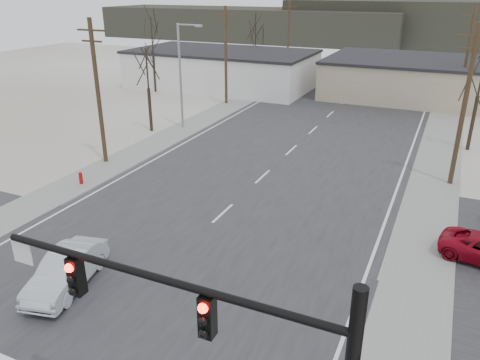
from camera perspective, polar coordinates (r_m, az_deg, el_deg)
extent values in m
plane|color=silver|center=(20.65, -12.33, -13.22)|extent=(140.00, 140.00, 0.00)
cube|color=#272729|center=(32.29, 3.42, 1.00)|extent=(18.00, 110.00, 0.05)
cube|color=#272729|center=(20.64, -12.34, -13.17)|extent=(90.00, 10.00, 0.04)
cube|color=gray|center=(41.06, -7.94, 5.62)|extent=(3.00, 90.00, 0.06)
cube|color=gray|center=(35.13, 22.86, 1.03)|extent=(3.00, 90.00, 0.06)
cylinder|color=black|center=(10.27, -10.13, -11.65)|extent=(8.40, 0.18, 0.18)
cube|color=black|center=(10.10, -4.00, -16.21)|extent=(0.32, 0.30, 1.00)
cube|color=black|center=(11.88, -19.33, -10.96)|extent=(0.32, 0.30, 1.00)
sphere|color=#FF0C05|center=(9.78, -4.54, -15.31)|extent=(0.22, 0.22, 0.22)
sphere|color=#FF0C05|center=(11.62, -20.10, -10.03)|extent=(0.22, 0.22, 0.22)
cube|color=silver|center=(12.91, -25.03, -8.03)|extent=(0.60, 0.04, 0.60)
cylinder|color=#A50C0C|center=(31.82, -18.81, 0.07)|extent=(0.24, 0.24, 0.70)
sphere|color=#A50C0C|center=(31.68, -18.90, 0.74)|extent=(0.24, 0.24, 0.24)
cube|color=silver|center=(60.18, -2.22, 13.27)|extent=(22.00, 12.00, 4.20)
cube|color=black|center=(59.86, -2.25, 15.39)|extent=(22.30, 12.30, 0.30)
cube|color=tan|center=(57.91, 23.91, 10.92)|extent=(26.00, 14.00, 4.00)
cube|color=black|center=(57.58, 24.25, 13.00)|extent=(26.30, 14.30, 0.30)
cylinder|color=#412E1E|center=(34.16, -16.91, 10.02)|extent=(0.30, 0.30, 10.00)
cube|color=#412E1E|center=(33.56, -17.75, 17.01)|extent=(2.20, 0.12, 0.12)
cube|color=#412E1E|center=(33.62, -17.61, 15.83)|extent=(1.60, 0.12, 0.12)
cylinder|color=#412E1E|center=(50.68, -1.75, 14.82)|extent=(0.30, 0.30, 10.00)
cube|color=#412E1E|center=(50.28, -1.80, 19.56)|extent=(2.20, 0.12, 0.12)
cube|color=#412E1E|center=(50.32, -1.79, 18.77)|extent=(1.60, 0.12, 0.12)
cylinder|color=#412E1E|center=(69.07, 5.90, 16.81)|extent=(0.30, 0.30, 10.00)
cube|color=#412E1E|center=(68.78, 6.05, 20.29)|extent=(2.20, 0.12, 0.12)
cube|color=#412E1E|center=(68.81, 6.03, 19.71)|extent=(1.60, 0.12, 0.12)
cylinder|color=#412E1E|center=(31.83, 25.63, 7.89)|extent=(0.30, 0.30, 10.00)
cube|color=#412E1E|center=(31.18, 26.96, 15.33)|extent=(2.20, 0.12, 0.12)
cube|color=#412E1E|center=(31.25, 26.73, 14.07)|extent=(1.60, 0.12, 0.12)
cylinder|color=#412E1E|center=(53.51, 25.88, 13.06)|extent=(0.30, 0.30, 10.00)
cube|color=#412E1E|center=(53.13, 26.68, 17.49)|extent=(2.20, 0.12, 0.12)
cube|color=#412E1E|center=(53.17, 26.55, 16.75)|extent=(1.60, 0.12, 0.12)
cylinder|color=gray|center=(41.87, -7.28, 12.29)|extent=(0.20, 0.20, 9.00)
cylinder|color=gray|center=(40.80, -6.33, 18.30)|extent=(2.00, 0.12, 0.12)
cube|color=gray|center=(40.31, -5.04, 18.22)|extent=(0.60, 0.25, 0.18)
cylinder|color=#2F261D|center=(41.87, -10.90, 8.38)|extent=(0.28, 0.28, 3.75)
cylinder|color=#2F261D|center=(41.19, -11.25, 12.93)|extent=(0.14, 0.14, 3.75)
cylinder|color=#2F261D|center=(40.30, 26.47, 6.22)|extent=(0.28, 0.28, 4.25)
cylinder|color=#2F261D|center=(64.72, 1.86, 14.07)|extent=(0.28, 0.28, 4.50)
cylinder|color=#2F261D|center=(64.24, 1.91, 17.65)|extent=(0.14, 0.14, 4.50)
cylinder|color=#2F261D|center=(58.09, -10.39, 12.73)|extent=(0.28, 0.28, 4.50)
cylinder|color=#2F261D|center=(57.55, -10.68, 16.70)|extent=(0.14, 0.14, 4.50)
cube|color=#333026|center=(114.86, 1.05, 18.47)|extent=(70.00, 18.00, 7.00)
imported|color=#B5BCC1|center=(21.36, -20.40, -10.27)|extent=(2.65, 4.92, 1.54)
imported|color=black|center=(56.84, 18.67, 10.23)|extent=(2.43, 5.34, 1.51)
imported|color=black|center=(71.46, 11.80, 13.15)|extent=(2.68, 3.86, 1.22)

